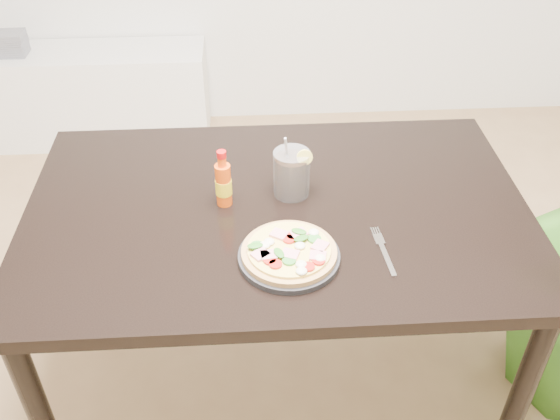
{
  "coord_description": "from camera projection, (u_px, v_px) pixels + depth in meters",
  "views": [
    {
      "loc": [
        0.11,
        -0.99,
        1.81
      ],
      "look_at": [
        0.19,
        0.27,
        0.83
      ],
      "focal_mm": 40.0,
      "sensor_mm": 36.0,
      "label": 1
    }
  ],
  "objects": [
    {
      "name": "hot_sauce_bottle",
      "position": [
        223.0,
        184.0,
        1.7
      ],
      "size": [
        0.05,
        0.05,
        0.17
      ],
      "rotation": [
        0.0,
        0.0,
        0.17
      ],
      "color": "#E74E0D",
      "rests_on": "dining_table"
    },
    {
      "name": "cd_stack",
      "position": [
        11.0,
        44.0,
        3.11
      ],
      "size": [
        0.14,
        0.12,
        0.11
      ],
      "color": "slate",
      "rests_on": "media_console"
    },
    {
      "name": "dining_table",
      "position": [
        277.0,
        229.0,
        1.79
      ],
      "size": [
        1.4,
        0.9,
        0.75
      ],
      "color": "black",
      "rests_on": "ground"
    },
    {
      "name": "fork",
      "position": [
        383.0,
        249.0,
        1.59
      ],
      "size": [
        0.03,
        0.19,
        0.0
      ],
      "rotation": [
        0.0,
        0.0,
        0.08
      ],
      "color": "silver",
      "rests_on": "dining_table"
    },
    {
      "name": "pizza",
      "position": [
        289.0,
        251.0,
        1.54
      ],
      "size": [
        0.24,
        0.24,
        0.03
      ],
      "color": "tan",
      "rests_on": "plate"
    },
    {
      "name": "media_console",
      "position": [
        75.0,
        96.0,
        3.32
      ],
      "size": [
        1.4,
        0.34,
        0.5
      ],
      "primitive_type": "cube",
      "color": "white",
      "rests_on": "ground"
    },
    {
      "name": "cola_cup",
      "position": [
        292.0,
        174.0,
        1.75
      ],
      "size": [
        0.11,
        0.1,
        0.19
      ],
      "rotation": [
        0.0,
        0.0,
        -0.26
      ],
      "color": "black",
      "rests_on": "dining_table"
    },
    {
      "name": "plate",
      "position": [
        289.0,
        257.0,
        1.56
      ],
      "size": [
        0.26,
        0.26,
        0.02
      ],
      "primitive_type": "cylinder",
      "color": "black",
      "rests_on": "dining_table"
    }
  ]
}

